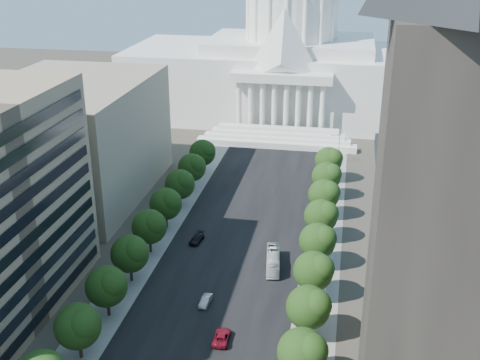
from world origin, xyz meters
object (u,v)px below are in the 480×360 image
Objects in this scene: car_silver at (206,301)px; car_red at (222,337)px; city_bus at (273,260)px; car_dark_b at (197,239)px.

car_silver is 11.54m from car_red.
car_silver is at bearing -64.27° from car_red.
car_red is 26.61m from city_bus.
car_dark_b is at bearing 149.97° from city_bus.
car_silver is 0.39× the size of city_bus.
car_silver is 19.08m from city_bus.
car_dark_b is (-7.71, 23.64, 0.05)m from car_silver.
car_dark_b is (-13.01, 33.89, 0.00)m from car_red.
car_silver is 0.82× the size of car_dark_b.
car_silver is at bearing -130.93° from city_bus.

